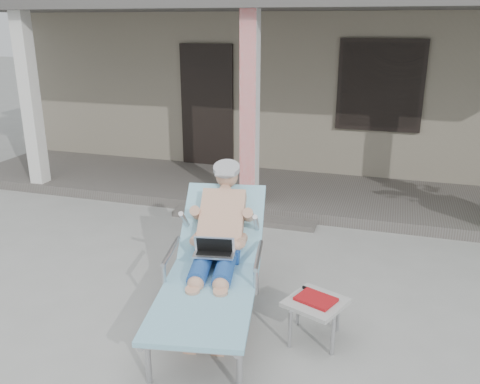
% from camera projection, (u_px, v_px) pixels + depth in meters
% --- Properties ---
extents(ground, '(60.00, 60.00, 0.00)m').
position_uv_depth(ground, '(192.00, 283.00, 5.31)').
color(ground, '#9E9E99').
rests_on(ground, ground).
extents(house, '(10.40, 5.40, 3.30)m').
position_uv_depth(house, '(307.00, 69.00, 10.66)').
color(house, gray).
rests_on(house, ground).
extents(porch_deck, '(10.00, 2.00, 0.15)m').
position_uv_depth(porch_deck, '(264.00, 190.00, 8.00)').
color(porch_deck, '#605B56').
rests_on(porch_deck, ground).
extents(porch_overhang, '(10.00, 2.30, 2.85)m').
position_uv_depth(porch_overhang, '(266.00, 7.00, 7.09)').
color(porch_overhang, silver).
rests_on(porch_overhang, porch_deck).
extents(porch_step, '(2.00, 0.30, 0.07)m').
position_uv_depth(porch_step, '(243.00, 218.00, 6.97)').
color(porch_step, '#605B56').
rests_on(porch_step, ground).
extents(lounger, '(1.14, 2.17, 1.37)m').
position_uv_depth(lounger, '(215.00, 229.00, 4.52)').
color(lounger, '#B7B7BC').
rests_on(lounger, ground).
extents(side_table, '(0.58, 0.58, 0.40)m').
position_uv_depth(side_table, '(316.00, 304.00, 4.27)').
color(side_table, '#ADACA8').
rests_on(side_table, ground).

